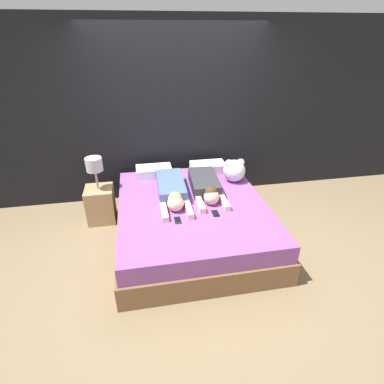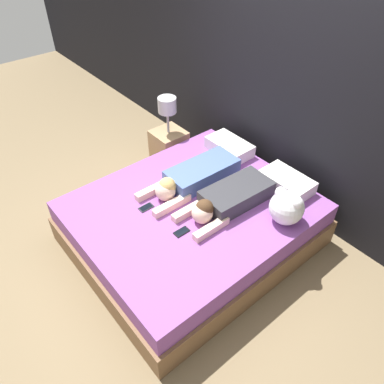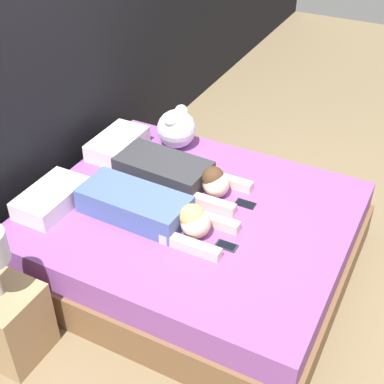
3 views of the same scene
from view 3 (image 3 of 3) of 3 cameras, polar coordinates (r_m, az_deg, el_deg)
ground_plane at (r=3.99m, az=0.00°, el=-7.59°), size 12.00×12.00×0.00m
wall_back at (r=3.90m, az=-16.73°, el=12.71°), size 12.00×0.06×2.60m
bed at (r=3.82m, az=0.00°, el=-4.91°), size 1.86×2.16×0.50m
pillow_head_left at (r=3.77m, az=-14.76°, el=-0.63°), size 0.51×0.30×0.14m
pillow_head_right at (r=4.29m, az=-7.94°, el=5.12°), size 0.51×0.30×0.14m
person_left at (r=3.53m, az=-4.46°, el=-1.84°), size 0.36×1.07×0.23m
person_right at (r=3.86m, az=-1.55°, el=1.97°), size 0.38×0.98×0.22m
cell_phone_left at (r=3.37m, az=3.69°, el=-5.74°), size 0.07×0.14×0.01m
cell_phone_right at (r=3.72m, az=5.72°, el=-1.26°), size 0.07×0.14×0.01m
plush_toy at (r=4.27m, az=-1.68°, el=6.86°), size 0.31×0.31×0.32m
nightstand at (r=3.40m, az=-19.04°, el=-12.34°), size 0.37×0.37×0.94m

